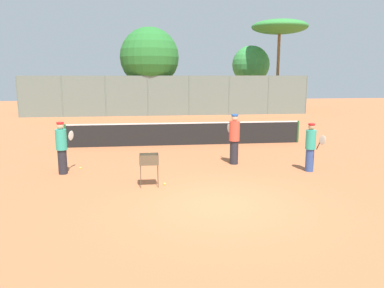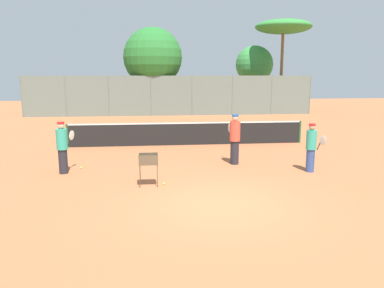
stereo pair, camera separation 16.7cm
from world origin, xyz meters
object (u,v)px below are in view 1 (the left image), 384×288
player_white_outfit (62,147)px  player_yellow_shirt (234,138)px  tennis_net (186,133)px  ball_cart (149,162)px  player_red_cap (311,147)px

player_white_outfit → player_yellow_shirt: size_ratio=0.94×
tennis_net → player_white_outfit: 6.57m
player_white_outfit → player_yellow_shirt: player_yellow_shirt is taller
player_white_outfit → player_yellow_shirt: 6.04m
ball_cart → player_red_cap: bearing=10.9°
player_white_outfit → player_red_cap: size_ratio=1.05×
player_red_cap → ball_cart: player_red_cap is taller
player_red_cap → ball_cart: 5.60m
player_red_cap → player_yellow_shirt: bearing=-139.7°
player_red_cap → player_yellow_shirt: (-2.33, 1.39, 0.10)m
ball_cart → player_yellow_shirt: bearing=37.7°
tennis_net → ball_cart: tennis_net is taller
tennis_net → player_white_outfit: size_ratio=6.35×
player_red_cap → ball_cart: size_ratio=1.69×
tennis_net → player_yellow_shirt: size_ratio=5.98×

